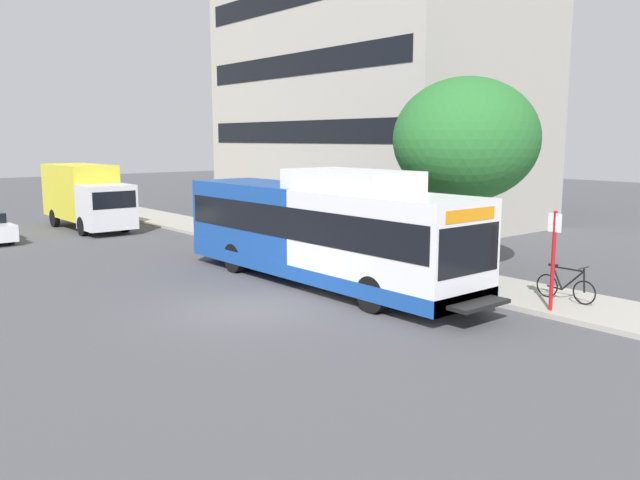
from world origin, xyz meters
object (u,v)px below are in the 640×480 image
bus_stop_sign_pole (553,253)px  transit_bus (321,231)px  bicycle_parked (566,286)px  street_tree_near_stop (466,140)px  box_truck_background (86,195)px

bus_stop_sign_pole → transit_bus: bearing=108.6°
transit_bus → bicycle_parked: 7.34m
bus_stop_sign_pole → bicycle_parked: size_ratio=1.48×
bus_stop_sign_pole → street_tree_near_stop: 6.02m
transit_bus → bus_stop_sign_pole: (2.24, -6.66, -0.05)m
transit_bus → bicycle_parked: (3.45, -6.37, -1.14)m
bus_stop_sign_pole → bicycle_parked: (1.21, 0.28, -1.09)m
transit_bus → bicycle_parked: bearing=-61.5°
bicycle_parked → transit_bus: bearing=118.5°
transit_bus → street_tree_near_stop: street_tree_near_stop is taller
transit_bus → box_truck_background: 17.30m
street_tree_near_stop → bus_stop_sign_pole: bearing=-116.5°
bus_stop_sign_pole → box_truck_background: box_truck_background is taller
bus_stop_sign_pole → street_tree_near_stop: size_ratio=0.40×
bicycle_parked → street_tree_near_stop: 6.07m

